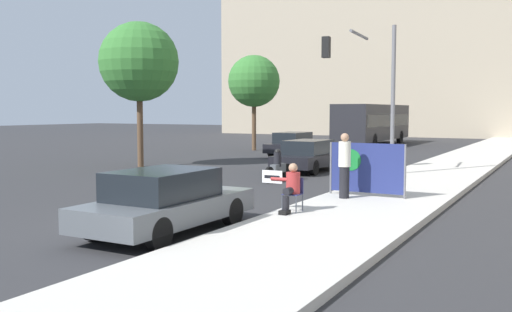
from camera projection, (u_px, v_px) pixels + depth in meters
The scene contains 13 objects.
ground_plane at pixel (154, 229), 12.66m from camera, with size 160.00×160.00×0.00m, color #303033.
sidewalk_curb at pixel (445, 171), 24.08m from camera, with size 3.47×90.00×0.17m, color beige.
seated_protester at pixel (291, 186), 13.77m from camera, with size 1.00×0.77×1.18m.
jogger_on_sidewalk at pixel (345, 165), 15.92m from camera, with size 0.34×0.34×1.82m.
protest_banner at pixel (366, 168), 16.32m from camera, with size 2.26×0.06×1.52m.
traffic_light_pole at pixel (367, 75), 22.24m from camera, with size 2.92×2.69×5.71m.
parked_car_curbside at pixel (166, 201), 12.16m from camera, with size 1.84×4.31×1.37m.
car_on_road_nearest at pixel (309, 156), 24.62m from camera, with size 1.76×4.47×1.36m.
car_on_road_midblock at pixel (294, 144), 32.98m from camera, with size 1.71×4.56×1.38m.
city_bus_on_road at pixel (373, 122), 43.37m from camera, with size 2.58×11.46×3.08m.
motorcycle_on_road at pixel (278, 167), 21.23m from camera, with size 0.28×2.04×1.21m.
street_tree_near_curb at pixel (139, 62), 26.35m from camera, with size 3.68×3.68×6.72m.
street_tree_midblock at pixel (254, 81), 37.46m from camera, with size 3.41×3.41×6.28m.
Camera 1 is at (8.03, -9.84, 2.62)m, focal length 40.00 mm.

